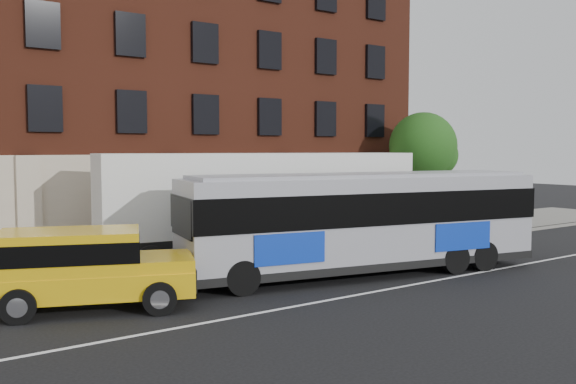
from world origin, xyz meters
TOP-DOWN VIEW (x-y plane):
  - ground at (0.00, 0.00)m, footprint 120.00×120.00m
  - sidewalk at (0.00, 9.00)m, footprint 60.00×6.00m
  - kerb at (0.00, 6.00)m, footprint 60.00×0.25m
  - lane_line at (0.00, 0.50)m, footprint 60.00×0.12m
  - building at (-0.01, 16.92)m, footprint 30.00×12.10m
  - street_tree at (13.54, 9.48)m, footprint 3.60×3.60m
  - city_bus at (3.01, 2.67)m, footprint 13.22×5.29m
  - yellow_suv at (-6.45, 3.62)m, footprint 5.84×4.07m
  - shipping_container at (1.74, 7.24)m, footprint 12.92×4.73m

SIDE VIEW (x-z plane):
  - ground at x=0.00m, z-range 0.00..0.00m
  - lane_line at x=0.00m, z-range 0.00..0.01m
  - sidewalk at x=0.00m, z-range 0.00..0.15m
  - kerb at x=0.00m, z-range 0.00..0.15m
  - yellow_suv at x=-6.45m, z-range 0.16..2.35m
  - city_bus at x=3.01m, z-range 0.18..3.73m
  - shipping_container at x=1.74m, z-range -0.02..4.20m
  - street_tree at x=13.54m, z-range 1.31..7.51m
  - building at x=-0.01m, z-range 0.08..15.08m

